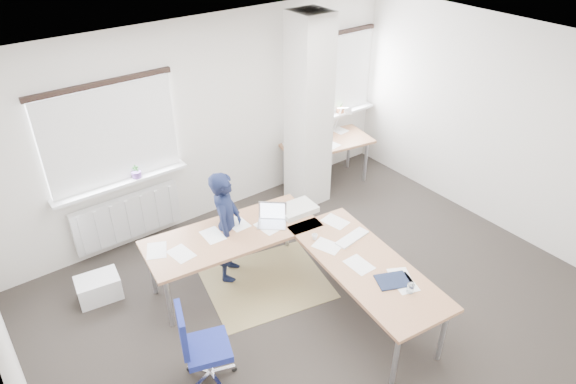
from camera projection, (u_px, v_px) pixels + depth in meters
ground at (324, 307)px, 5.89m from camera, size 6.00×6.00×0.00m
room_shell at (316, 153)px, 5.36m from camera, size 6.04×5.04×2.82m
floor_mat at (267, 283)px, 6.23m from camera, size 1.61×1.45×0.01m
white_crate at (99, 288)px, 5.95m from camera, size 0.52×0.40×0.29m
desk_main at (299, 249)px, 5.69m from camera, size 2.41×2.87×0.96m
desk_side at (326, 143)px, 7.92m from camera, size 1.50×0.93×1.22m
task_chair at (205, 360)px, 4.92m from camera, size 0.54×0.53×0.95m
person at (227, 226)px, 6.01m from camera, size 0.60×0.62×1.43m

